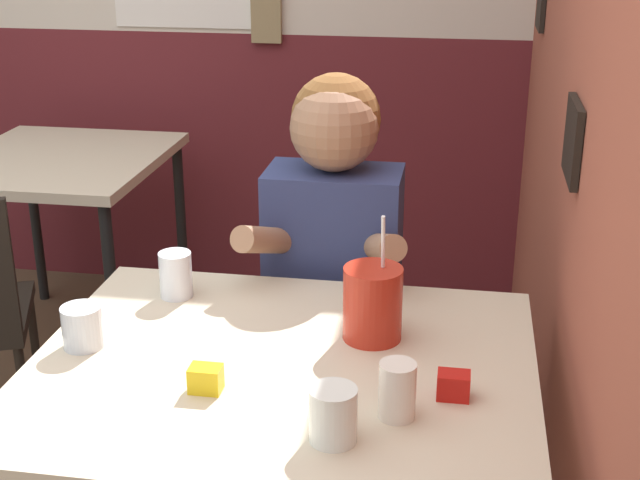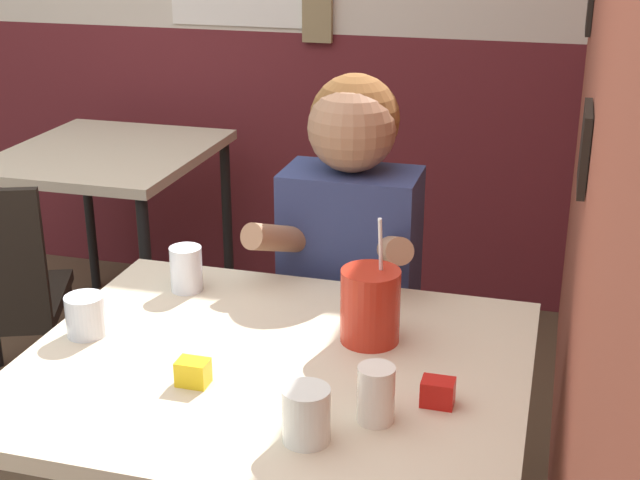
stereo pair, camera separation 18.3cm
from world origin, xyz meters
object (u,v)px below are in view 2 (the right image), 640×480
object	(u,v)px
background_table	(108,172)
person_seated	(350,289)
cocktail_pitcher	(370,306)
main_table	(274,390)

from	to	relation	value
background_table	person_seated	xyz separation A→B (m)	(1.11, -0.78, -0.01)
cocktail_pitcher	main_table	bearing A→B (deg)	-139.74
cocktail_pitcher	background_table	bearing A→B (deg)	136.10
person_seated	cocktail_pitcher	distance (m)	0.49
main_table	background_table	xyz separation A→B (m)	(-1.09, 1.35, -0.02)
background_table	cocktail_pitcher	size ratio (longest dim) A/B	2.93
background_table	main_table	bearing A→B (deg)	-51.01
main_table	background_table	distance (m)	1.74
background_table	person_seated	distance (m)	1.35
main_table	person_seated	bearing A→B (deg)	88.29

